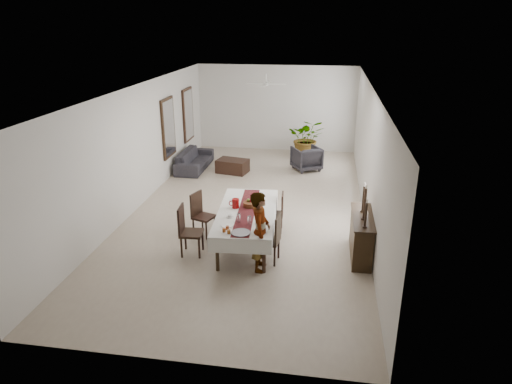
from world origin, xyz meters
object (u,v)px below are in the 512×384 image
red_pitcher (236,203)px  sideboard_body (361,237)px  woman (260,232)px  dining_table_top (247,213)px  sofa (195,160)px

red_pitcher → sideboard_body: red_pitcher is taller
red_pitcher → sideboard_body: size_ratio=0.14×
red_pitcher → woman: woman is taller
dining_table_top → woman: 1.13m
dining_table_top → sideboard_body: size_ratio=1.72×
red_pitcher → sideboard_body: (2.78, -0.30, -0.47)m
woman → dining_table_top: bearing=20.9°
dining_table_top → sofa: (-2.73, 5.23, -0.46)m
red_pitcher → sofa: (-2.45, 5.09, -0.61)m
red_pitcher → sofa: red_pitcher is taller
woman → sideboard_body: woman is taller
woman → sofa: woman is taller
dining_table_top → sofa: size_ratio=1.21×
dining_table_top → woman: bearing=-70.3°
dining_table_top → red_pitcher: red_pitcher is taller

